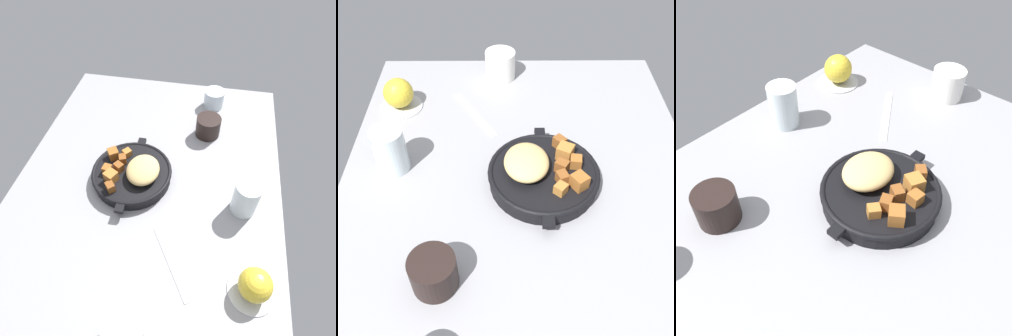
% 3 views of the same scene
% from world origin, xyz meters
% --- Properties ---
extents(ground_plane, '(1.02, 0.79, 0.02)m').
position_xyz_m(ground_plane, '(0.00, 0.00, -0.01)').
color(ground_plane, gray).
extents(cast_iron_skillet, '(0.28, 0.24, 0.08)m').
position_xyz_m(cast_iron_skillet, '(0.01, -0.04, 0.03)').
color(cast_iron_skillet, black).
rests_on(cast_iron_skillet, ground_plane).
extents(saucer_plate, '(0.11, 0.11, 0.01)m').
position_xyz_m(saucer_plate, '(0.28, 0.31, 0.00)').
color(saucer_plate, '#B7BABF').
rests_on(saucer_plate, ground_plane).
extents(red_apple, '(0.08, 0.08, 0.08)m').
position_xyz_m(red_apple, '(0.28, 0.31, 0.04)').
color(red_apple, gold).
rests_on(red_apple, saucer_plate).
extents(butter_knife, '(0.18, 0.12, 0.00)m').
position_xyz_m(butter_knife, '(0.25, 0.11, 0.00)').
color(butter_knife, silver).
rests_on(butter_knife, ground_plane).
extents(water_glass_tall, '(0.07, 0.07, 0.11)m').
position_xyz_m(water_glass_tall, '(0.06, 0.28, 0.05)').
color(water_glass_tall, silver).
rests_on(water_glass_tall, ground_plane).
extents(ceramic_mug_white, '(0.08, 0.08, 0.08)m').
position_xyz_m(ceramic_mug_white, '(0.42, 0.05, 0.04)').
color(ceramic_mug_white, silver).
rests_on(ceramic_mug_white, ground_plane).
extents(coffee_mug_dark, '(0.08, 0.08, 0.07)m').
position_xyz_m(coffee_mug_dark, '(-0.23, 0.16, 0.03)').
color(coffee_mug_dark, black).
rests_on(coffee_mug_dark, ground_plane).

